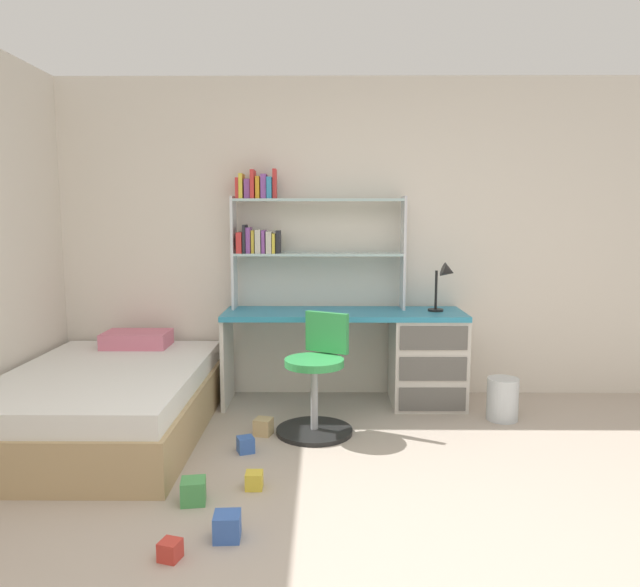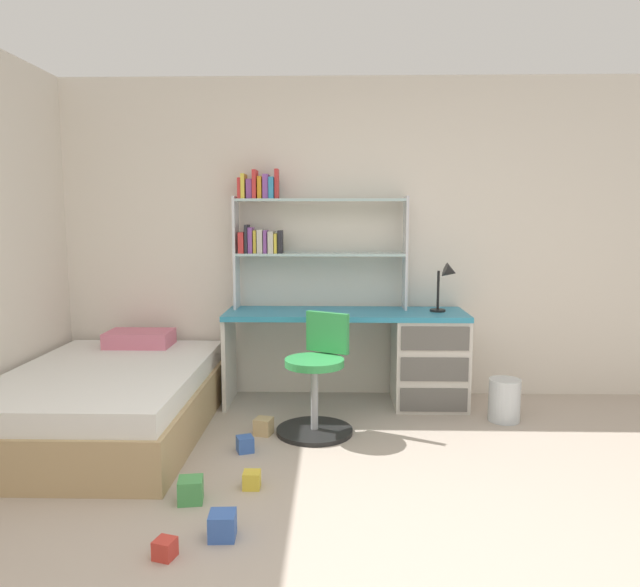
{
  "view_description": "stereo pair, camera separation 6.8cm",
  "coord_description": "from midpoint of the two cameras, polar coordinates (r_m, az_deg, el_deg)",
  "views": [
    {
      "loc": [
        -0.18,
        -2.15,
        1.46
      ],
      "look_at": [
        -0.21,
        1.65,
        0.97
      ],
      "focal_mm": 33.19,
      "sensor_mm": 36.0,
      "label": 1
    },
    {
      "loc": [
        -0.12,
        -2.15,
        1.46
      ],
      "look_at": [
        -0.21,
        1.65,
        0.97
      ],
      "focal_mm": 33.19,
      "sensor_mm": 36.0,
      "label": 2
    }
  ],
  "objects": [
    {
      "name": "desk",
      "position": [
        4.68,
        8.84,
        -5.73
      ],
      "size": [
        1.85,
        0.54,
        0.73
      ],
      "color": "teal",
      "rests_on": "ground_plane"
    },
    {
      "name": "room_shell",
      "position": [
        3.59,
        -16.27,
        4.22
      ],
      "size": [
        5.64,
        6.31,
        2.56
      ],
      "color": "silver",
      "rests_on": "ground_plane"
    },
    {
      "name": "toy_block_natural_0",
      "position": [
        4.11,
        -4.99,
        -12.64
      ],
      "size": [
        0.14,
        0.14,
        0.11
      ],
      "primitive_type": "cube",
      "rotation": [
        0.0,
        0.0,
        1.31
      ],
      "color": "tan",
      "rests_on": "ground_plane"
    },
    {
      "name": "desk_lamp",
      "position": [
        4.61,
        12.58,
        1.35
      ],
      "size": [
        0.2,
        0.17,
        0.38
      ],
      "color": "black",
      "rests_on": "desk"
    },
    {
      "name": "bed_platform",
      "position": [
        4.32,
        -19.32,
        -9.67
      ],
      "size": [
        1.29,
        1.9,
        0.57
      ],
      "color": "tan",
      "rests_on": "ground_plane"
    },
    {
      "name": "waste_bin",
      "position": [
        4.53,
        17.77,
        -9.75
      ],
      "size": [
        0.22,
        0.22,
        0.31
      ],
      "primitive_type": "cylinder",
      "color": "silver",
      "rests_on": "ground_plane"
    },
    {
      "name": "toy_block_yellow_2",
      "position": [
        3.37,
        -6.0,
        -17.44
      ],
      "size": [
        0.09,
        0.09,
        0.09
      ],
      "primitive_type": "cube",
      "rotation": [
        0.0,
        0.0,
        1.58
      ],
      "color": "gold",
      "rests_on": "ground_plane"
    },
    {
      "name": "toy_block_blue_5",
      "position": [
        2.93,
        -8.69,
        -21.24
      ],
      "size": [
        0.13,
        0.13,
        0.12
      ],
      "primitive_type": "cube",
      "rotation": [
        0.0,
        0.0,
        0.06
      ],
      "color": "#3860B7",
      "rests_on": "ground_plane"
    },
    {
      "name": "toy_block_blue_4",
      "position": [
        3.84,
        -6.72,
        -14.23
      ],
      "size": [
        0.13,
        0.13,
        0.1
      ],
      "primitive_type": "cube",
      "rotation": [
        0.0,
        0.0,
        1.94
      ],
      "color": "#3860B7",
      "rests_on": "ground_plane"
    },
    {
      "name": "toy_block_red_1",
      "position": [
        2.84,
        -14.01,
        -22.76
      ],
      "size": [
        0.11,
        0.11,
        0.08
      ],
      "primitive_type": "cube",
      "rotation": [
        0.0,
        0.0,
        1.28
      ],
      "color": "red",
      "rests_on": "ground_plane"
    },
    {
      "name": "swivel_chair",
      "position": [
        4.06,
        0.17,
        -8.9
      ],
      "size": [
        0.52,
        0.52,
        0.81
      ],
      "color": "black",
      "rests_on": "ground_plane"
    },
    {
      "name": "toy_block_green_3",
      "position": [
        3.27,
        -11.76,
        -18.08
      ],
      "size": [
        0.14,
        0.14,
        0.12
      ],
      "primitive_type": "cube",
      "rotation": [
        0.0,
        0.0,
        0.15
      ],
      "color": "#479E51",
      "rests_on": "ground_plane"
    },
    {
      "name": "bookshelf_hutch",
      "position": [
        4.68,
        -2.26,
        6.34
      ],
      "size": [
        1.36,
        0.22,
        1.09
      ],
      "color": "silver",
      "rests_on": "desk"
    }
  ]
}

